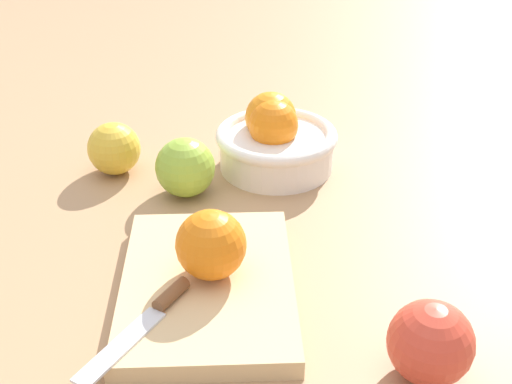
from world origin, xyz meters
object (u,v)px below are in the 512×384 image
Objects in this scene: apple_front_left at (114,149)px; apple_back_right at (431,343)px; bowl at (275,139)px; orange_on_board at (211,245)px; apple_mid_left at (185,167)px; cutting_board at (206,286)px; knife at (151,315)px.

apple_front_left is 0.52m from apple_back_right.
bowl is 2.17× the size of apple_back_right.
apple_mid_left is at bearing -174.25° from orange_on_board.
cutting_board is at bearing 20.88° from apple_front_left.
orange_on_board is 0.55× the size of knife.
cutting_board is 1.87× the size of knife.
apple_back_right is 1.00× the size of apple_mid_left.
knife is at bearing -9.02° from apple_mid_left.
apple_front_left is (-0.28, -0.12, -0.02)m from orange_on_board.
knife reaches higher than cutting_board.
cutting_board is at bearing -48.38° from orange_on_board.
apple_mid_left is (0.06, -0.13, -0.00)m from bowl.
apple_back_right and apple_mid_left have the same top height.
apple_front_left is 0.93× the size of apple_mid_left.
cutting_board is 3.39× the size of orange_on_board.
cutting_board is at bearing -22.68° from bowl.
apple_mid_left is (0.07, 0.09, 0.00)m from apple_front_left.
apple_front_left is 0.93× the size of apple_back_right.
knife is (0.06, -0.06, 0.02)m from cutting_board.
orange_on_board is at bearing -128.22° from apple_back_right.
orange_on_board is at bearing 22.77° from apple_front_left.
bowl is at bearing -169.18° from apple_back_right.
cutting_board is (0.27, -0.11, -0.03)m from bowl.
apple_front_left is 0.12m from apple_mid_left.
knife is at bearing 8.76° from apple_front_left.
apple_mid_left is (-0.27, 0.04, 0.01)m from knife.
orange_on_board is at bearing 5.75° from apple_mid_left.
apple_front_left is at bearing -144.50° from apple_back_right.
cutting_board is at bearing 135.83° from knife.
bowl is at bearing 157.32° from cutting_board.
apple_mid_left is at bearing 170.98° from knife.
knife is at bearing -44.17° from cutting_board.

